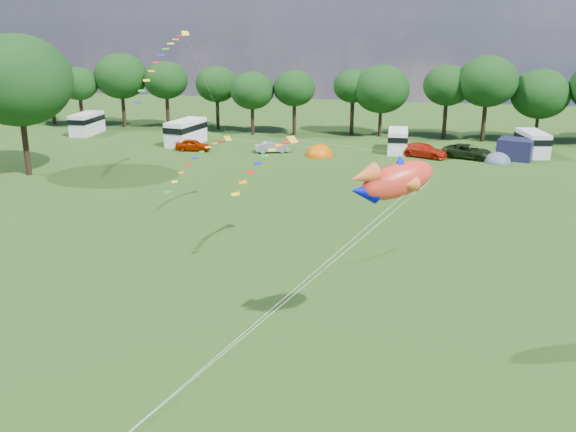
% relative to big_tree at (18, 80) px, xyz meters
% --- Properties ---
extents(ground_plane, '(180.00, 180.00, 0.00)m').
position_rel_big_tree_xyz_m(ground_plane, '(30.00, -28.00, -9.02)').
color(ground_plane, black).
rests_on(ground_plane, ground).
extents(tree_line, '(102.98, 10.98, 10.27)m').
position_rel_big_tree_xyz_m(tree_line, '(35.30, 26.99, -2.67)').
color(tree_line, black).
rests_on(tree_line, ground).
extents(big_tree, '(10.00, 10.00, 13.28)m').
position_rel_big_tree_xyz_m(big_tree, '(0.00, 0.00, 0.00)').
color(big_tree, black).
rests_on(big_tree, ground).
extents(car_a, '(4.08, 1.75, 1.34)m').
position_rel_big_tree_xyz_m(car_a, '(11.62, 14.09, -8.35)').
color(car_a, '#961F00').
rests_on(car_a, ground).
extents(car_b, '(3.72, 2.51, 1.23)m').
position_rel_big_tree_xyz_m(car_b, '(20.64, 15.07, -8.40)').
color(car_b, gray).
rests_on(car_b, ground).
extents(car_c, '(5.41, 3.78, 1.50)m').
position_rel_big_tree_xyz_m(car_c, '(37.35, 16.18, -8.27)').
color(car_c, '#B41C0B').
rests_on(car_c, ground).
extents(car_d, '(5.91, 3.92, 1.48)m').
position_rel_big_tree_xyz_m(car_d, '(42.02, 16.56, -8.28)').
color(car_d, black).
rests_on(car_d, ground).
extents(campervan_a, '(2.45, 5.57, 2.71)m').
position_rel_big_tree_xyz_m(campervan_a, '(-5.40, 21.22, -7.56)').
color(campervan_a, silver).
rests_on(campervan_a, ground).
extents(campervan_b, '(3.55, 6.28, 2.90)m').
position_rel_big_tree_xyz_m(campervan_b, '(9.55, 17.44, -7.46)').
color(campervan_b, white).
rests_on(campervan_b, ground).
extents(campervan_c, '(2.34, 5.14, 2.48)m').
position_rel_big_tree_xyz_m(campervan_c, '(34.41, 18.46, -7.68)').
color(campervan_c, white).
rests_on(campervan_c, ground).
extents(campervan_d, '(3.39, 5.74, 2.63)m').
position_rel_big_tree_xyz_m(campervan_d, '(48.95, 19.73, -7.60)').
color(campervan_d, silver).
rests_on(campervan_d, ground).
extents(tent_orange, '(3.13, 3.43, 2.45)m').
position_rel_big_tree_xyz_m(tent_orange, '(26.14, 14.49, -9.00)').
color(tent_orange, '#D55100').
rests_on(tent_orange, ground).
extents(tent_greyblue, '(2.86, 3.14, 2.13)m').
position_rel_big_tree_xyz_m(tent_greyblue, '(44.97, 15.09, -9.00)').
color(tent_greyblue, '#425261').
rests_on(tent_greyblue, ground).
extents(awning_navy, '(4.19, 3.75, 2.20)m').
position_rel_big_tree_xyz_m(awning_navy, '(46.93, 17.11, -7.92)').
color(awning_navy, '#161734').
rests_on(awning_navy, ground).
extents(fish_kite, '(4.07, 3.23, 2.23)m').
position_rel_big_tree_xyz_m(fish_kite, '(36.03, -27.23, -0.80)').
color(fish_kite, red).
rests_on(fish_kite, ground).
extents(streamer_kite_a, '(3.39, 5.55, 5.78)m').
position_rel_big_tree_xyz_m(streamer_kite_a, '(14.92, -0.44, 2.44)').
color(streamer_kite_a, yellow).
rests_on(streamer_kite_a, ground).
extents(streamer_kite_b, '(4.21, 4.63, 3.77)m').
position_rel_big_tree_xyz_m(streamer_kite_b, '(20.40, -7.02, -4.69)').
color(streamer_kite_b, gold).
rests_on(streamer_kite_b, ground).
extents(streamer_kite_c, '(3.16, 5.02, 2.82)m').
position_rel_big_tree_xyz_m(streamer_kite_c, '(28.13, -16.51, -2.39)').
color(streamer_kite_c, gold).
rests_on(streamer_kite_c, ground).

